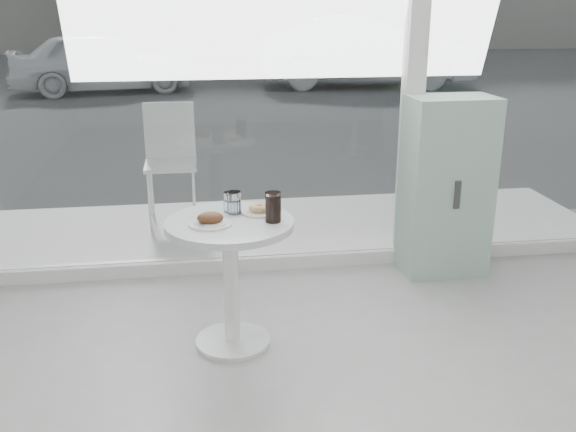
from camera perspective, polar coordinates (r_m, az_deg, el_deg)
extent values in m
cube|color=silver|center=(4.90, 0.10, -3.94)|extent=(5.00, 0.12, 0.10)
cube|color=silver|center=(4.76, 11.19, 13.12)|extent=(0.14, 0.14, 3.00)
cube|color=white|center=(4.50, -9.90, 11.61)|extent=(3.21, 0.02, 2.60)
cube|color=white|center=(5.07, 19.58, 11.61)|extent=(1.41, 0.02, 2.60)
cylinder|color=white|center=(3.88, -4.91, -11.02)|extent=(0.44, 0.44, 0.03)
cylinder|color=white|center=(3.72, -5.06, -6.26)|extent=(0.09, 0.09, 0.70)
cylinder|color=white|center=(3.57, -5.23, -0.73)|extent=(0.72, 0.72, 0.04)
cube|color=silver|center=(5.64, -1.10, -1.08)|extent=(5.60, 1.60, 0.05)
cube|color=#373737|center=(17.59, -6.29, 12.27)|extent=(40.00, 24.00, 0.00)
cube|color=#83A897|center=(4.78, 13.87, 2.56)|extent=(0.61, 0.41, 1.30)
cube|color=#333333|center=(4.60, 14.83, 1.83)|extent=(0.04, 0.02, 0.20)
cylinder|color=white|center=(5.61, -12.20, 1.33)|extent=(0.03, 0.03, 0.50)
cylinder|color=white|center=(5.60, -8.34, 1.52)|extent=(0.03, 0.03, 0.50)
cylinder|color=white|center=(5.97, -12.01, 2.40)|extent=(0.03, 0.03, 0.50)
cylinder|color=white|center=(5.96, -8.38, 2.58)|extent=(0.03, 0.03, 0.50)
cube|color=white|center=(5.71, -10.38, 4.49)|extent=(0.45, 0.45, 0.03)
cube|color=white|center=(5.86, -10.49, 7.51)|extent=(0.44, 0.02, 0.50)
imported|color=white|center=(14.81, -16.24, 13.02)|extent=(4.04, 2.19, 1.31)
imported|color=#B4B6BC|center=(15.26, 6.80, 14.30)|extent=(4.99, 2.19, 1.59)
cylinder|color=silver|center=(3.51, -6.91, -0.68)|extent=(0.24, 0.24, 0.01)
cube|color=white|center=(3.50, -6.58, -0.56)|extent=(0.13, 0.12, 0.00)
ellipsoid|color=#391E0F|center=(3.50, -6.93, -0.16)|extent=(0.14, 0.12, 0.06)
ellipsoid|color=#391E0F|center=(3.53, -6.37, -0.10)|extent=(0.07, 0.07, 0.04)
cylinder|color=silver|center=(3.68, -2.61, 0.35)|extent=(0.20, 0.20, 0.01)
torus|color=#A9824D|center=(3.67, -2.61, 0.73)|extent=(0.12, 0.12, 0.04)
cylinder|color=white|center=(3.67, -4.81, 1.20)|extent=(0.08, 0.08, 0.13)
cylinder|color=white|center=(3.68, -4.80, 0.80)|extent=(0.07, 0.07, 0.07)
cylinder|color=white|center=(3.71, -5.21, 1.25)|extent=(0.07, 0.07, 0.12)
cylinder|color=white|center=(3.71, -5.19, 0.90)|extent=(0.06, 0.06, 0.06)
cylinder|color=white|center=(3.52, -1.33, 0.80)|extent=(0.09, 0.09, 0.17)
cylinder|color=black|center=(3.52, -1.33, 0.69)|extent=(0.08, 0.08, 0.15)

